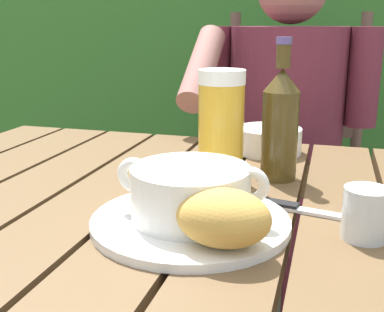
{
  "coord_description": "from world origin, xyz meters",
  "views": [
    {
      "loc": [
        0.23,
        -0.69,
        1.0
      ],
      "look_at": [
        0.03,
        -0.0,
        0.8
      ],
      "focal_mm": 45.51,
      "sensor_mm": 36.0,
      "label": 1
    }
  ],
  "objects_px": {
    "soup_bowl": "(190,191)",
    "beer_glass": "(221,127)",
    "serving_plate": "(190,221)",
    "beer_bottle": "(280,122)",
    "water_glass_small": "(366,214)",
    "chair_near_diner": "(287,184)",
    "diner_bowl": "(269,140)",
    "bread_roll": "(223,218)",
    "table_knife": "(296,209)",
    "person_eating": "(283,131)"
  },
  "relations": [
    {
      "from": "water_glass_small",
      "to": "diner_bowl",
      "type": "distance_m",
      "value": 0.43
    },
    {
      "from": "beer_bottle",
      "to": "table_knife",
      "type": "bearing_deg",
      "value": -73.96
    },
    {
      "from": "beer_glass",
      "to": "beer_bottle",
      "type": "relative_size",
      "value": 0.79
    },
    {
      "from": "diner_bowl",
      "to": "soup_bowl",
      "type": "bearing_deg",
      "value": -96.98
    },
    {
      "from": "bread_roll",
      "to": "table_knife",
      "type": "xyz_separation_m",
      "value": [
        0.07,
        0.16,
        -0.04
      ]
    },
    {
      "from": "beer_bottle",
      "to": "bread_roll",
      "type": "bearing_deg",
      "value": -95.47
    },
    {
      "from": "soup_bowl",
      "to": "beer_bottle",
      "type": "relative_size",
      "value": 0.86
    },
    {
      "from": "chair_near_diner",
      "to": "person_eating",
      "type": "bearing_deg",
      "value": -90.83
    },
    {
      "from": "beer_bottle",
      "to": "soup_bowl",
      "type": "bearing_deg",
      "value": -110.5
    },
    {
      "from": "diner_bowl",
      "to": "water_glass_small",
      "type": "bearing_deg",
      "value": -66.34
    },
    {
      "from": "person_eating",
      "to": "beer_glass",
      "type": "xyz_separation_m",
      "value": [
        -0.05,
        -0.56,
        0.12
      ]
    },
    {
      "from": "chair_near_diner",
      "to": "soup_bowl",
      "type": "relative_size",
      "value": 4.91
    },
    {
      "from": "bread_roll",
      "to": "person_eating",
      "type": "bearing_deg",
      "value": 90.87
    },
    {
      "from": "soup_bowl",
      "to": "diner_bowl",
      "type": "relative_size",
      "value": 1.53
    },
    {
      "from": "person_eating",
      "to": "soup_bowl",
      "type": "height_order",
      "value": "person_eating"
    },
    {
      "from": "bread_roll",
      "to": "beer_bottle",
      "type": "relative_size",
      "value": 0.48
    },
    {
      "from": "soup_bowl",
      "to": "chair_near_diner",
      "type": "bearing_deg",
      "value": 86.94
    },
    {
      "from": "bread_roll",
      "to": "beer_bottle",
      "type": "distance_m",
      "value": 0.32
    },
    {
      "from": "water_glass_small",
      "to": "diner_bowl",
      "type": "bearing_deg",
      "value": 113.66
    },
    {
      "from": "chair_near_diner",
      "to": "beer_bottle",
      "type": "relative_size",
      "value": 4.22
    },
    {
      "from": "beer_bottle",
      "to": "table_knife",
      "type": "relative_size",
      "value": 1.5
    },
    {
      "from": "beer_glass",
      "to": "beer_bottle",
      "type": "distance_m",
      "value": 0.1
    },
    {
      "from": "beer_bottle",
      "to": "serving_plate",
      "type": "bearing_deg",
      "value": -110.5
    },
    {
      "from": "bread_roll",
      "to": "chair_near_diner",
      "type": "bearing_deg",
      "value": 90.53
    },
    {
      "from": "soup_bowl",
      "to": "bread_roll",
      "type": "bearing_deg",
      "value": -49.4
    },
    {
      "from": "beer_bottle",
      "to": "diner_bowl",
      "type": "distance_m",
      "value": 0.19
    },
    {
      "from": "beer_bottle",
      "to": "water_glass_small",
      "type": "distance_m",
      "value": 0.27
    },
    {
      "from": "person_eating",
      "to": "diner_bowl",
      "type": "distance_m",
      "value": 0.34
    },
    {
      "from": "serving_plate",
      "to": "water_glass_small",
      "type": "xyz_separation_m",
      "value": [
        0.22,
        0.02,
        0.03
      ]
    },
    {
      "from": "soup_bowl",
      "to": "water_glass_small",
      "type": "xyz_separation_m",
      "value": [
        0.22,
        0.02,
        -0.02
      ]
    },
    {
      "from": "serving_plate",
      "to": "diner_bowl",
      "type": "xyz_separation_m",
      "value": [
        0.05,
        0.42,
        0.02
      ]
    },
    {
      "from": "person_eating",
      "to": "water_glass_small",
      "type": "xyz_separation_m",
      "value": [
        0.18,
        -0.73,
        0.06
      ]
    },
    {
      "from": "soup_bowl",
      "to": "water_glass_small",
      "type": "relative_size",
      "value": 3.11
    },
    {
      "from": "water_glass_small",
      "to": "chair_near_diner",
      "type": "bearing_deg",
      "value": 100.49
    },
    {
      "from": "person_eating",
      "to": "beer_bottle",
      "type": "xyz_separation_m",
      "value": [
        0.04,
        -0.51,
        0.13
      ]
    },
    {
      "from": "beer_glass",
      "to": "water_glass_small",
      "type": "height_order",
      "value": "beer_glass"
    },
    {
      "from": "beer_bottle",
      "to": "water_glass_small",
      "type": "bearing_deg",
      "value": -58.75
    },
    {
      "from": "person_eating",
      "to": "diner_bowl",
      "type": "height_order",
      "value": "person_eating"
    },
    {
      "from": "person_eating",
      "to": "soup_bowl",
      "type": "bearing_deg",
      "value": -93.66
    },
    {
      "from": "serving_plate",
      "to": "bread_roll",
      "type": "bearing_deg",
      "value": -49.4
    },
    {
      "from": "soup_bowl",
      "to": "beer_glass",
      "type": "height_order",
      "value": "beer_glass"
    },
    {
      "from": "bread_roll",
      "to": "diner_bowl",
      "type": "height_order",
      "value": "bread_roll"
    },
    {
      "from": "water_glass_small",
      "to": "table_knife",
      "type": "distance_m",
      "value": 0.12
    },
    {
      "from": "person_eating",
      "to": "bread_roll",
      "type": "xyz_separation_m",
      "value": [
        0.01,
        -0.83,
        0.07
      ]
    },
    {
      "from": "chair_near_diner",
      "to": "person_eating",
      "type": "height_order",
      "value": "person_eating"
    },
    {
      "from": "bread_roll",
      "to": "water_glass_small",
      "type": "xyz_separation_m",
      "value": [
        0.16,
        0.09,
        -0.01
      ]
    },
    {
      "from": "water_glass_small",
      "to": "table_knife",
      "type": "relative_size",
      "value": 0.41
    },
    {
      "from": "serving_plate",
      "to": "beer_bottle",
      "type": "bearing_deg",
      "value": 69.5
    },
    {
      "from": "chair_near_diner",
      "to": "bread_roll",
      "type": "relative_size",
      "value": 8.79
    },
    {
      "from": "bread_roll",
      "to": "table_knife",
      "type": "relative_size",
      "value": 0.72
    }
  ]
}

